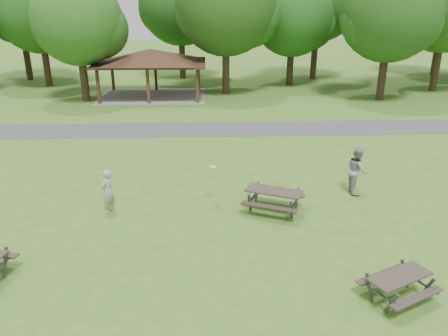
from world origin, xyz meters
TOP-DOWN VIEW (x-y plane):
  - ground at (0.00, 0.00)m, footprint 160.00×160.00m
  - asphalt_path at (0.00, 14.00)m, footprint 120.00×3.20m
  - pavilion at (-4.00, 24.00)m, footprint 8.60×7.01m
  - tree_row_c at (-13.90, 29.03)m, footprint 8.19×7.80m
  - tree_row_d at (-8.92, 22.53)m, footprint 6.93×6.60m
  - tree_row_e at (2.10, 25.03)m, footprint 8.40×8.00m
  - tree_row_f at (8.09, 28.53)m, footprint 7.35×7.00m
  - tree_row_g at (14.09, 22.03)m, footprint 7.77×7.40m
  - tree_row_h at (20.10, 25.53)m, footprint 8.61×8.20m
  - tree_deep_a at (-16.90, 32.53)m, footprint 8.40×8.00m
  - tree_deep_b at (-1.90, 33.03)m, footprint 8.40×8.00m
  - tree_deep_d at (24.10, 33.53)m, footprint 8.40×8.00m
  - picnic_table_middle at (2.77, 2.84)m, footprint 2.50×2.29m
  - picnic_table_far at (5.26, -2.34)m, footprint 2.14×1.99m
  - frisbee_in_flight at (0.58, 3.60)m, footprint 0.35×0.35m
  - frisbee_thrower at (-3.27, 3.05)m, footprint 0.60×0.71m
  - frisbee_catcher at (6.34, 4.43)m, footprint 0.76×0.96m

SIDE VIEW (x-z plane):
  - ground at x=0.00m, z-range 0.00..0.00m
  - asphalt_path at x=0.00m, z-range 0.00..0.02m
  - picnic_table_far at x=5.26m, z-range 0.18..0.92m
  - picnic_table_middle at x=2.77m, z-range 0.21..1.08m
  - frisbee_thrower at x=-3.27m, z-range 0.00..1.65m
  - frisbee_catcher at x=6.34m, z-range 0.00..1.91m
  - frisbee_in_flight at x=0.58m, z-range 1.49..1.51m
  - pavilion at x=-4.00m, z-range 1.18..4.94m
  - tree_row_d at x=-8.92m, z-range 1.13..10.41m
  - tree_row_f at x=8.09m, z-range 1.06..10.62m
  - tree_row_g at x=14.09m, z-range 1.20..11.46m
  - tree_row_c at x=-13.90m, z-range 1.20..11.87m
  - tree_row_e at x=2.10m, z-range 1.27..12.29m
  - tree_deep_b at x=-1.90m, z-range 1.32..12.45m
  - tree_row_h at x=20.10m, z-range 1.34..12.71m
  - tree_deep_d at x=24.10m, z-range 1.39..12.66m
  - tree_deep_a at x=-16.90m, z-range 1.44..12.82m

